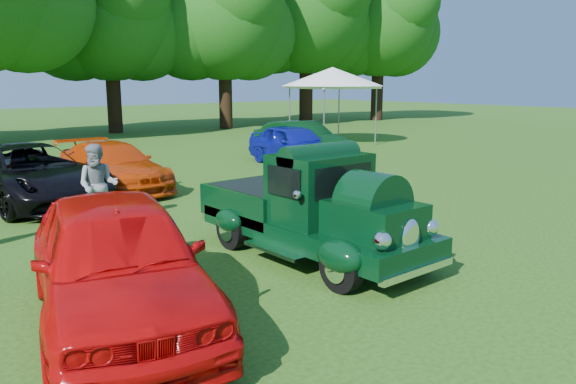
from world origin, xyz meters
TOP-DOWN VIEW (x-y plane):
  - ground at (0.00, 0.00)m, footprint 120.00×120.00m
  - hero_pickup at (1.01, 0.52)m, footprint 2.18×4.69m
  - red_convertible at (-2.73, 0.01)m, footprint 3.15×5.19m
  - back_car_black at (-1.50, 8.18)m, footprint 3.12×5.63m
  - back_car_orange at (0.81, 8.54)m, footprint 2.01×4.66m
  - back_car_blue at (7.84, 8.94)m, footprint 2.24×4.50m
  - back_car_green at (8.94, 9.80)m, footprint 1.86×4.59m
  - spectator_grey at (-1.02, 4.94)m, footprint 1.08×1.03m
  - canopy_tent at (13.82, 13.10)m, footprint 5.59×5.59m

SIDE VIEW (x-z plane):
  - ground at x=0.00m, z-range 0.00..0.00m
  - back_car_orange at x=0.81m, z-range 0.00..1.34m
  - back_car_blue at x=7.84m, z-range 0.00..1.48m
  - back_car_green at x=8.94m, z-range 0.00..1.48m
  - back_car_black at x=-1.50m, z-range 0.00..1.49m
  - hero_pickup at x=1.01m, z-range -0.12..1.71m
  - red_convertible at x=-2.73m, z-range 0.00..1.65m
  - spectator_grey at x=-1.02m, z-range 0.00..1.75m
  - canopy_tent at x=13.82m, z-range 1.35..5.01m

